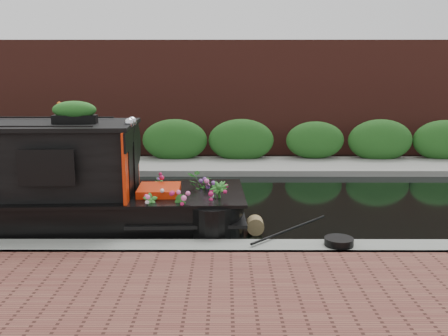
{
  "coord_description": "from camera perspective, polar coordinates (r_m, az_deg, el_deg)",
  "views": [
    {
      "loc": [
        1.58,
        -10.88,
        3.03
      ],
      "look_at": [
        1.55,
        -0.6,
        0.97
      ],
      "focal_mm": 40.0,
      "sensor_mm": 36.0,
      "label": 1
    }
  ],
  "objects": [
    {
      "name": "far_bank_path",
      "position": [
        15.46,
        -5.71,
        -0.05
      ],
      "size": [
        40.0,
        2.4,
        0.34
      ],
      "primitive_type": "cube",
      "color": "gray",
      "rests_on": "ground"
    },
    {
      "name": "ground",
      "position": [
        11.4,
        -7.84,
        -4.21
      ],
      "size": [
        80.0,
        80.0,
        0.0
      ],
      "primitive_type": "plane",
      "color": "black",
      "rests_on": "ground"
    },
    {
      "name": "rope_fender",
      "position": [
        9.38,
        3.58,
        -6.54
      ],
      "size": [
        0.32,
        0.32,
        0.32
      ],
      "primitive_type": "cylinder",
      "rotation": [
        1.57,
        0.0,
        0.0
      ],
      "color": "olive",
      "rests_on": "ground"
    },
    {
      "name": "coiled_mooring_rope",
      "position": [
        8.27,
        13.0,
        -8.19
      ],
      "size": [
        0.47,
        0.47,
        0.12
      ],
      "primitive_type": "cylinder",
      "color": "black",
      "rests_on": "near_bank_coping"
    },
    {
      "name": "far_brick_wall",
      "position": [
        18.4,
        -4.77,
        1.79
      ],
      "size": [
        40.0,
        1.0,
        8.0
      ],
      "primitive_type": "cube",
      "color": "#58251E",
      "rests_on": "ground"
    },
    {
      "name": "far_hedge",
      "position": [
        16.34,
        -5.39,
        0.57
      ],
      "size": [
        40.0,
        1.1,
        2.8
      ],
      "primitive_type": "cube",
      "color": "#21541C",
      "rests_on": "ground"
    },
    {
      "name": "near_bank_coping",
      "position": [
        8.31,
        -11.01,
        -10.28
      ],
      "size": [
        40.0,
        0.6,
        0.5
      ],
      "primitive_type": "cube",
      "color": "gray",
      "rests_on": "ground"
    }
  ]
}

